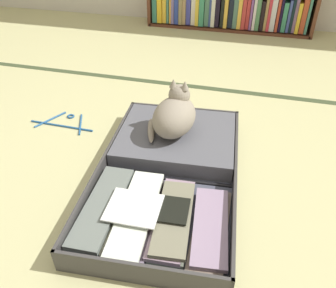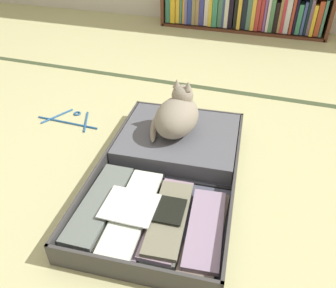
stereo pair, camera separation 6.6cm
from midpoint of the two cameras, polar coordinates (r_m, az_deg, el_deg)
The scene contains 5 objects.
ground_plane at distance 1.50m, azimuth -5.40°, elevation -6.22°, with size 10.00×10.00×0.00m, color #C1BD84.
tatami_border at distance 2.27m, azimuth 2.74°, elevation 9.73°, with size 4.80×0.05×0.00m.
open_suitcase at distance 1.51m, azimuth -1.11°, elevation -3.64°, with size 0.66×1.03×0.10m.
black_cat at distance 1.58m, azimuth -0.02°, elevation 4.88°, with size 0.26×0.29×0.25m.
clothes_hanger at distance 1.96m, azimuth -17.90°, elevation 3.45°, with size 0.37×0.19×0.01m.
Camera 1 is at (0.39, -1.04, 1.00)m, focal length 36.26 mm.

